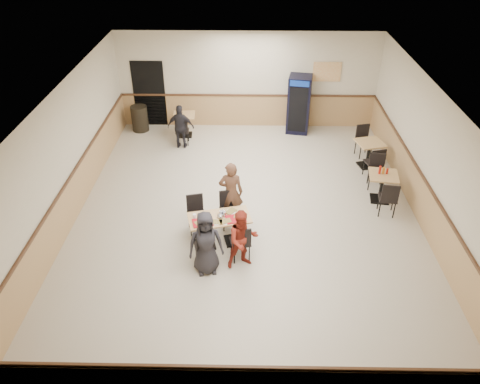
{
  "coord_description": "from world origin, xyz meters",
  "views": [
    {
      "loc": [
        0.01,
        -8.97,
        6.47
      ],
      "look_at": [
        -0.14,
        -0.5,
        0.96
      ],
      "focal_mm": 35.0,
      "sensor_mm": 36.0,
      "label": 1
    }
  ],
  "objects_px": {
    "side_table_near": "(382,183)",
    "pepsi_cooler": "(299,104)",
    "trash_bin": "(140,118)",
    "main_table": "(220,226)",
    "lone_diner": "(181,127)",
    "diner_man_opposite": "(231,192)",
    "diner_woman_left": "(206,243)",
    "side_table_far": "(369,150)",
    "back_table": "(184,122)",
    "diner_woman_right": "(243,239)"
  },
  "relations": [
    {
      "from": "diner_woman_left",
      "to": "trash_bin",
      "type": "height_order",
      "value": "diner_woman_left"
    },
    {
      "from": "pepsi_cooler",
      "to": "trash_bin",
      "type": "height_order",
      "value": "pepsi_cooler"
    },
    {
      "from": "diner_man_opposite",
      "to": "side_table_far",
      "type": "height_order",
      "value": "diner_man_opposite"
    },
    {
      "from": "side_table_near",
      "to": "pepsi_cooler",
      "type": "height_order",
      "value": "pepsi_cooler"
    },
    {
      "from": "diner_woman_right",
      "to": "trash_bin",
      "type": "relative_size",
      "value": 1.63
    },
    {
      "from": "diner_woman_left",
      "to": "lone_diner",
      "type": "distance_m",
      "value": 5.46
    },
    {
      "from": "main_table",
      "to": "diner_man_opposite",
      "type": "distance_m",
      "value": 0.93
    },
    {
      "from": "diner_man_opposite",
      "to": "pepsi_cooler",
      "type": "relative_size",
      "value": 0.84
    },
    {
      "from": "lone_diner",
      "to": "back_table",
      "type": "bearing_deg",
      "value": -85.63
    },
    {
      "from": "main_table",
      "to": "diner_man_opposite",
      "type": "xyz_separation_m",
      "value": [
        0.22,
        0.86,
        0.29
      ]
    },
    {
      "from": "diner_man_opposite",
      "to": "trash_bin",
      "type": "bearing_deg",
      "value": -57.62
    },
    {
      "from": "main_table",
      "to": "side_table_far",
      "type": "relative_size",
      "value": 1.7
    },
    {
      "from": "lone_diner",
      "to": "diner_man_opposite",
      "type": "bearing_deg",
      "value": 118.06
    },
    {
      "from": "diner_woman_left",
      "to": "trash_bin",
      "type": "distance_m",
      "value": 6.99
    },
    {
      "from": "trash_bin",
      "to": "pepsi_cooler",
      "type": "bearing_deg",
      "value": 0.49
    },
    {
      "from": "lone_diner",
      "to": "trash_bin",
      "type": "height_order",
      "value": "lone_diner"
    },
    {
      "from": "side_table_near",
      "to": "trash_bin",
      "type": "height_order",
      "value": "trash_bin"
    },
    {
      "from": "diner_woman_right",
      "to": "trash_bin",
      "type": "xyz_separation_m",
      "value": [
        -3.33,
        6.3,
        -0.25
      ]
    },
    {
      "from": "main_table",
      "to": "lone_diner",
      "type": "xyz_separation_m",
      "value": [
        -1.37,
        4.47,
        0.2
      ]
    },
    {
      "from": "main_table",
      "to": "side_table_far",
      "type": "bearing_deg",
      "value": 27.69
    },
    {
      "from": "side_table_near",
      "to": "trash_bin",
      "type": "relative_size",
      "value": 0.95
    },
    {
      "from": "lone_diner",
      "to": "side_table_near",
      "type": "distance_m",
      "value": 5.89
    },
    {
      "from": "back_table",
      "to": "diner_woman_left",
      "type": "bearing_deg",
      "value": -79.32
    },
    {
      "from": "diner_woman_right",
      "to": "back_table",
      "type": "bearing_deg",
      "value": 88.27
    },
    {
      "from": "back_table",
      "to": "side_table_near",
      "type": "bearing_deg",
      "value": -33.86
    },
    {
      "from": "diner_man_opposite",
      "to": "lone_diner",
      "type": "relative_size",
      "value": 1.14
    },
    {
      "from": "pepsi_cooler",
      "to": "back_table",
      "type": "bearing_deg",
      "value": -163.59
    },
    {
      "from": "diner_woman_left",
      "to": "diner_woman_right",
      "type": "xyz_separation_m",
      "value": [
        0.72,
        0.18,
        -0.04
      ]
    },
    {
      "from": "lone_diner",
      "to": "diner_woman_left",
      "type": "bearing_deg",
      "value": 106.59
    },
    {
      "from": "diner_woman_left",
      "to": "trash_bin",
      "type": "xyz_separation_m",
      "value": [
        -2.61,
        6.47,
        -0.29
      ]
    },
    {
      "from": "diner_woman_left",
      "to": "diner_man_opposite",
      "type": "distance_m",
      "value": 1.78
    },
    {
      "from": "main_table",
      "to": "side_table_far",
      "type": "distance_m",
      "value": 5.19
    },
    {
      "from": "back_table",
      "to": "trash_bin",
      "type": "bearing_deg",
      "value": 166.48
    },
    {
      "from": "diner_woman_left",
      "to": "side_table_near",
      "type": "xyz_separation_m",
      "value": [
        4.07,
        2.62,
        -0.22
      ]
    },
    {
      "from": "diner_woman_left",
      "to": "side_table_far",
      "type": "bearing_deg",
      "value": 34.93
    },
    {
      "from": "diner_man_opposite",
      "to": "pepsi_cooler",
      "type": "height_order",
      "value": "pepsi_cooler"
    },
    {
      "from": "pepsi_cooler",
      "to": "trash_bin",
      "type": "distance_m",
      "value": 5.0
    },
    {
      "from": "diner_woman_left",
      "to": "diner_woman_right",
      "type": "distance_m",
      "value": 0.74
    },
    {
      "from": "main_table",
      "to": "diner_woman_right",
      "type": "bearing_deg",
      "value": -67.62
    },
    {
      "from": "diner_woman_right",
      "to": "trash_bin",
      "type": "bearing_deg",
      "value": 98.65
    },
    {
      "from": "side_table_far",
      "to": "diner_woman_right",
      "type": "bearing_deg",
      "value": -129.37
    },
    {
      "from": "diner_man_opposite",
      "to": "diner_woman_right",
      "type": "bearing_deg",
      "value": 100.23
    },
    {
      "from": "diner_woman_right",
      "to": "pepsi_cooler",
      "type": "xyz_separation_m",
      "value": [
        1.64,
        6.34,
        0.24
      ]
    },
    {
      "from": "side_table_near",
      "to": "diner_woman_right",
      "type": "bearing_deg",
      "value": -143.92
    },
    {
      "from": "diner_woman_left",
      "to": "side_table_near",
      "type": "height_order",
      "value": "diner_woman_left"
    },
    {
      "from": "main_table",
      "to": "side_table_near",
      "type": "xyz_separation_m",
      "value": [
        3.85,
        1.76,
        0.02
      ]
    },
    {
      "from": "side_table_near",
      "to": "pepsi_cooler",
      "type": "bearing_deg",
      "value": 113.65
    },
    {
      "from": "diner_woman_left",
      "to": "pepsi_cooler",
      "type": "xyz_separation_m",
      "value": [
        2.36,
        6.52,
        0.2
      ]
    },
    {
      "from": "diner_man_opposite",
      "to": "back_table",
      "type": "relative_size",
      "value": 2.17
    },
    {
      "from": "diner_man_opposite",
      "to": "trash_bin",
      "type": "distance_m",
      "value": 5.65
    }
  ]
}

